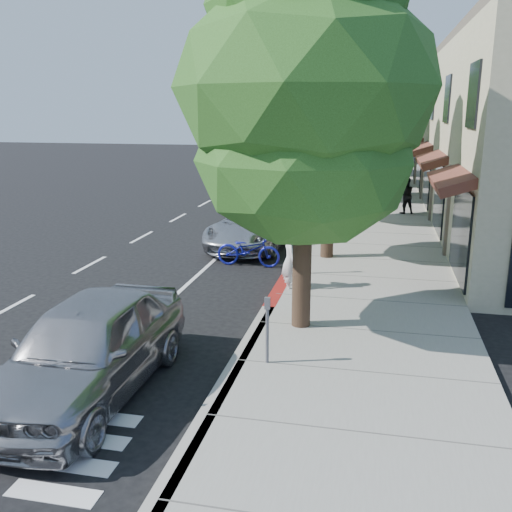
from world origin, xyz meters
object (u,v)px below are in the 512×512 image
(street_tree_3, at_px, (352,101))
(street_tree_5, at_px, (360,118))
(street_tree_1, at_px, (332,101))
(street_tree_4, at_px, (357,117))
(near_car_a, at_px, (88,347))
(silver_suv, at_px, (254,226))
(bicycle, at_px, (248,250))
(street_tree_0, at_px, (306,94))
(dark_sedan, at_px, (318,191))
(street_tree_2, at_px, (344,116))
(white_pickup, at_px, (327,177))
(cyclist, at_px, (290,260))
(dark_suv_far, at_px, (310,174))
(pedestrian, at_px, (405,195))

(street_tree_3, relative_size, street_tree_5, 1.19)
(street_tree_1, distance_m, street_tree_4, 18.01)
(street_tree_5, distance_m, near_car_a, 33.80)
(silver_suv, bearing_deg, bicycle, -76.17)
(street_tree_0, xyz_separation_m, dark_sedan, (-1.40, 16.48, -4.24))
(street_tree_1, height_order, street_tree_3, street_tree_3)
(street_tree_2, relative_size, white_pickup, 1.15)
(silver_suv, bearing_deg, cyclist, -62.35)
(street_tree_2, distance_m, street_tree_4, 12.00)
(street_tree_4, bearing_deg, dark_suv_far, -169.36)
(white_pickup, bearing_deg, dark_sedan, -87.35)
(cyclist, height_order, bicycle, cyclist)
(street_tree_3, xyz_separation_m, white_pickup, (-1.40, 3.07, -4.17))
(cyclist, height_order, dark_sedan, cyclist)
(street_tree_3, bearing_deg, street_tree_2, -90.00)
(street_tree_0, distance_m, street_tree_1, 6.00)
(bicycle, bearing_deg, white_pickup, -1.14)
(street_tree_1, relative_size, bicycle, 3.95)
(white_pickup, relative_size, pedestrian, 3.80)
(street_tree_3, height_order, bicycle, street_tree_3)
(street_tree_4, distance_m, near_car_a, 27.88)
(street_tree_3, xyz_separation_m, pedestrian, (2.68, -3.62, -4.10))
(dark_sedan, bearing_deg, pedestrian, -23.68)
(white_pickup, bearing_deg, pedestrian, -55.99)
(street_tree_2, bearing_deg, cyclist, -93.97)
(street_tree_5, bearing_deg, cyclist, -91.36)
(dark_sedan, bearing_deg, silver_suv, -94.56)
(street_tree_3, relative_size, near_car_a, 1.66)
(street_tree_2, distance_m, street_tree_3, 6.04)
(street_tree_4, bearing_deg, street_tree_2, -90.00)
(street_tree_4, relative_size, dark_sedan, 1.60)
(bicycle, xyz_separation_m, near_car_a, (-0.82, -8.41, 0.32))
(pedestrian, bearing_deg, street_tree_3, -71.89)
(street_tree_3, height_order, dark_sedan, street_tree_3)
(white_pickup, bearing_deg, street_tree_1, -82.04)
(bicycle, relative_size, white_pickup, 0.32)
(street_tree_3, relative_size, street_tree_4, 1.18)
(street_tree_3, bearing_deg, white_pickup, 114.55)
(street_tree_2, xyz_separation_m, cyclist, (-0.65, -9.36, -3.50))
(street_tree_0, distance_m, dark_suv_far, 24.02)
(pedestrian, bearing_deg, street_tree_1, 53.94)
(street_tree_5, distance_m, silver_suv, 22.90)
(street_tree_3, xyz_separation_m, street_tree_5, (0.00, 12.00, -1.02))
(cyclist, distance_m, pedestrian, 12.20)
(street_tree_3, bearing_deg, cyclist, -92.42)
(street_tree_5, relative_size, white_pickup, 1.13)
(street_tree_1, xyz_separation_m, street_tree_5, (0.00, 24.00, -0.86))
(dark_sedan, relative_size, dark_suv_far, 0.94)
(street_tree_1, bearing_deg, dark_sedan, 97.61)
(street_tree_2, distance_m, cyclist, 10.01)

